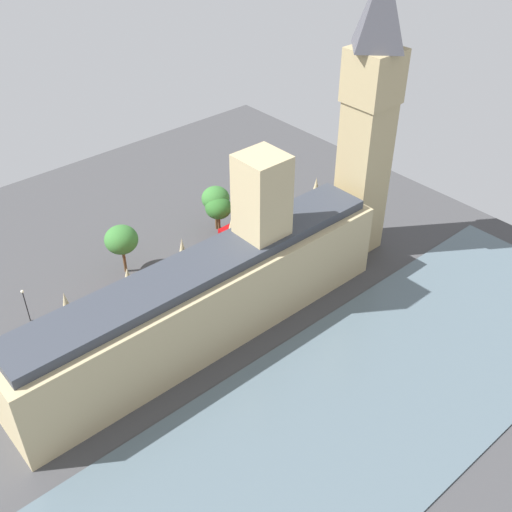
{
  "coord_description": "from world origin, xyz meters",
  "views": [
    {
      "loc": [
        -64.2,
        43.6,
        71.02
      ],
      "look_at": [
        1.0,
        -13.37,
        8.15
      ],
      "focal_mm": 43.63,
      "sensor_mm": 36.0,
      "label": 1
    }
  ],
  "objects_px": {
    "car_black_by_river_gate": "(70,328)",
    "plane_tree_slot_11": "(218,208)",
    "double_decker_bus_under_trees": "(243,231)",
    "pedestrian_kerbside": "(60,369)",
    "car_white_near_tower": "(204,255)",
    "plane_tree_slot_10": "(121,240)",
    "car_dark_green_leading": "(178,275)",
    "clock_tower": "(370,112)",
    "car_blue_corner": "(22,356)",
    "pedestrian_trailing": "(276,252)",
    "street_lamp_slot_12": "(25,300)",
    "parliament_building": "(211,293)",
    "double_decker_bus_opposite_hall": "(127,294)",
    "plane_tree_far_end": "(216,199)",
    "pedestrian_midblock": "(111,340)"
  },
  "relations": [
    {
      "from": "car_black_by_river_gate",
      "to": "plane_tree_slot_11",
      "type": "height_order",
      "value": "plane_tree_slot_11"
    },
    {
      "from": "double_decker_bus_under_trees",
      "to": "pedestrian_kerbside",
      "type": "xyz_separation_m",
      "value": [
        -8.59,
        44.1,
        -1.94
      ]
    },
    {
      "from": "car_white_near_tower",
      "to": "plane_tree_slot_10",
      "type": "relative_size",
      "value": 0.43
    },
    {
      "from": "car_dark_green_leading",
      "to": "clock_tower",
      "type": "bearing_deg",
      "value": 65.16
    },
    {
      "from": "clock_tower",
      "to": "car_white_near_tower",
      "type": "relative_size",
      "value": 12.86
    },
    {
      "from": "clock_tower",
      "to": "car_blue_corner",
      "type": "distance_m",
      "value": 70.39
    },
    {
      "from": "clock_tower",
      "to": "car_white_near_tower",
      "type": "xyz_separation_m",
      "value": [
        15.77,
        25.59,
        -27.12
      ]
    },
    {
      "from": "pedestrian_trailing",
      "to": "clock_tower",
      "type": "bearing_deg",
      "value": -25.55
    },
    {
      "from": "double_decker_bus_under_trees",
      "to": "pedestrian_kerbside",
      "type": "relative_size",
      "value": 6.85
    },
    {
      "from": "plane_tree_slot_11",
      "to": "plane_tree_slot_10",
      "type": "bearing_deg",
      "value": 85.78
    },
    {
      "from": "clock_tower",
      "to": "car_white_near_tower",
      "type": "height_order",
      "value": "clock_tower"
    },
    {
      "from": "pedestrian_kerbside",
      "to": "plane_tree_slot_10",
      "type": "bearing_deg",
      "value": 128.86
    },
    {
      "from": "double_decker_bus_under_trees",
      "to": "street_lamp_slot_12",
      "type": "relative_size",
      "value": 1.59
    },
    {
      "from": "parliament_building",
      "to": "car_white_near_tower",
      "type": "bearing_deg",
      "value": -33.22
    },
    {
      "from": "double_decker_bus_under_trees",
      "to": "car_black_by_river_gate",
      "type": "xyz_separation_m",
      "value": [
        -1.43,
        38.69,
        -1.75
      ]
    },
    {
      "from": "pedestrian_kerbside",
      "to": "plane_tree_slot_10",
      "type": "xyz_separation_m",
      "value": [
        15.6,
        -21.28,
        6.46
      ]
    },
    {
      "from": "pedestrian_kerbside",
      "to": "plane_tree_slot_11",
      "type": "relative_size",
      "value": 0.18
    },
    {
      "from": "double_decker_bus_opposite_hall",
      "to": "street_lamp_slot_12",
      "type": "xyz_separation_m",
      "value": [
        7.68,
        14.6,
        1.96
      ]
    },
    {
      "from": "double_decker_bus_opposite_hall",
      "to": "car_blue_corner",
      "type": "distance_m",
      "value": 19.59
    },
    {
      "from": "street_lamp_slot_12",
      "to": "plane_tree_far_end",
      "type": "bearing_deg",
      "value": -87.91
    },
    {
      "from": "pedestrian_kerbside",
      "to": "street_lamp_slot_12",
      "type": "bearing_deg",
      "value": 176.06
    },
    {
      "from": "car_blue_corner",
      "to": "plane_tree_slot_10",
      "type": "xyz_separation_m",
      "value": [
        9.34,
        -24.54,
        6.27
      ]
    },
    {
      "from": "clock_tower",
      "to": "street_lamp_slot_12",
      "type": "bearing_deg",
      "value": 70.18
    },
    {
      "from": "plane_tree_far_end",
      "to": "plane_tree_slot_11",
      "type": "xyz_separation_m",
      "value": [
        -1.82,
        0.75,
        -1.02
      ]
    },
    {
      "from": "double_decker_bus_under_trees",
      "to": "car_dark_green_leading",
      "type": "distance_m",
      "value": 16.99
    },
    {
      "from": "car_white_near_tower",
      "to": "street_lamp_slot_12",
      "type": "height_order",
      "value": "street_lamp_slot_12"
    },
    {
      "from": "clock_tower",
      "to": "car_blue_corner",
      "type": "xyz_separation_m",
      "value": [
        13.09,
        63.62,
        -27.12
      ]
    },
    {
      "from": "clock_tower",
      "to": "plane_tree_far_end",
      "type": "relative_size",
      "value": 5.64
    },
    {
      "from": "car_dark_green_leading",
      "to": "plane_tree_far_end",
      "type": "height_order",
      "value": "plane_tree_far_end"
    },
    {
      "from": "car_white_near_tower",
      "to": "clock_tower",
      "type": "bearing_deg",
      "value": 59.04
    },
    {
      "from": "pedestrian_midblock",
      "to": "plane_tree_slot_11",
      "type": "xyz_separation_m",
      "value": [
        13.64,
        -33.33,
        5.41
      ]
    },
    {
      "from": "car_dark_green_leading",
      "to": "street_lamp_slot_12",
      "type": "height_order",
      "value": "street_lamp_slot_12"
    },
    {
      "from": "double_decker_bus_under_trees",
      "to": "pedestrian_midblock",
      "type": "bearing_deg",
      "value": 101.55
    },
    {
      "from": "car_black_by_river_gate",
      "to": "plane_tree_slot_10",
      "type": "bearing_deg",
      "value": 118.21
    },
    {
      "from": "car_dark_green_leading",
      "to": "car_blue_corner",
      "type": "bearing_deg",
      "value": -90.12
    },
    {
      "from": "double_decker_bus_under_trees",
      "to": "double_decker_bus_opposite_hall",
      "type": "bearing_deg",
      "value": 92.34
    },
    {
      "from": "pedestrian_midblock",
      "to": "street_lamp_slot_12",
      "type": "bearing_deg",
      "value": -150.85
    },
    {
      "from": "car_dark_green_leading",
      "to": "pedestrian_kerbside",
      "type": "distance_m",
      "value": 28.2
    },
    {
      "from": "pedestrian_midblock",
      "to": "plane_tree_slot_10",
      "type": "relative_size",
      "value": 0.17
    },
    {
      "from": "double_decker_bus_opposite_hall",
      "to": "clock_tower",
      "type": "bearing_deg",
      "value": -108.13
    },
    {
      "from": "car_blue_corner",
      "to": "plane_tree_slot_11",
      "type": "distance_m",
      "value": 46.69
    },
    {
      "from": "car_black_by_river_gate",
      "to": "pedestrian_kerbside",
      "type": "xyz_separation_m",
      "value": [
        -7.16,
        5.41,
        -0.19
      ]
    },
    {
      "from": "double_decker_bus_opposite_hall",
      "to": "car_black_by_river_gate",
      "type": "bearing_deg",
      "value": 86.18
    },
    {
      "from": "car_white_near_tower",
      "to": "plane_tree_slot_11",
      "type": "height_order",
      "value": "plane_tree_slot_11"
    },
    {
      "from": "clock_tower",
      "to": "plane_tree_slot_10",
      "type": "xyz_separation_m",
      "value": [
        22.43,
        39.08,
        -20.85
      ]
    },
    {
      "from": "pedestrian_trailing",
      "to": "pedestrian_midblock",
      "type": "bearing_deg",
      "value": -177.28
    },
    {
      "from": "pedestrian_trailing",
      "to": "plane_tree_slot_10",
      "type": "relative_size",
      "value": 0.17
    },
    {
      "from": "parliament_building",
      "to": "pedestrian_midblock",
      "type": "height_order",
      "value": "parliament_building"
    },
    {
      "from": "street_lamp_slot_12",
      "to": "pedestrian_kerbside",
      "type": "bearing_deg",
      "value": 173.45
    },
    {
      "from": "pedestrian_kerbside",
      "to": "street_lamp_slot_12",
      "type": "height_order",
      "value": "street_lamp_slot_12"
    }
  ]
}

